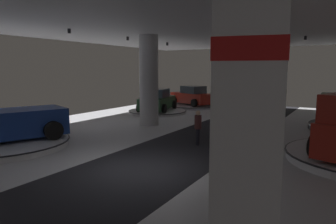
% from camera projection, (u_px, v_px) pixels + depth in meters
% --- Properties ---
extents(ground, '(24.00, 44.00, 0.06)m').
position_uv_depth(ground, '(139.00, 170.00, 10.86)').
color(ground, silver).
extents(ceiling_with_spotlights, '(24.00, 44.00, 0.39)m').
position_uv_depth(ceiling_with_spotlights, '(137.00, 4.00, 10.11)').
color(ceiling_with_spotlights, silver).
extents(column_left, '(1.17, 1.17, 5.50)m').
position_uv_depth(column_left, '(149.00, 81.00, 19.24)').
color(column_left, silver).
rests_on(column_left, ground).
extents(brand_sign_pylon, '(1.37, 0.90, 4.51)m').
position_uv_depth(brand_sign_pylon, '(247.00, 140.00, 5.04)').
color(brand_sign_pylon, slate).
rests_on(brand_sign_pylon, ground).
extents(display_platform_deep_left, '(4.87, 4.87, 0.23)m').
position_uv_depth(display_platform_deep_left, '(192.00, 106.00, 28.74)').
color(display_platform_deep_left, '#B7B7BC').
rests_on(display_platform_deep_left, ground).
extents(display_car_deep_left, '(4.57, 3.42, 1.71)m').
position_uv_depth(display_car_deep_left, '(192.00, 96.00, 28.60)').
color(display_car_deep_left, maroon).
rests_on(display_car_deep_left, display_platform_deep_left).
extents(display_platform_far_left, '(4.56, 4.56, 0.22)m').
position_uv_depth(display_platform_far_left, '(157.00, 112.00, 24.75)').
color(display_platform_far_left, silver).
rests_on(display_platform_far_left, ground).
extents(display_car_far_left, '(3.01, 4.51, 1.71)m').
position_uv_depth(display_car_far_left, '(157.00, 101.00, 24.61)').
color(display_car_far_left, '#2D5638').
rests_on(display_car_far_left, display_platform_far_left).
extents(display_platform_near_left, '(5.68, 5.68, 0.30)m').
position_uv_depth(display_platform_near_left, '(3.00, 144.00, 13.96)').
color(display_platform_near_left, silver).
rests_on(display_platform_near_left, ground).
extents(visitor_walking_near, '(0.32, 0.32, 1.59)m').
position_uv_depth(visitor_walking_near, '(215.00, 121.00, 15.48)').
color(visitor_walking_near, black).
rests_on(visitor_walking_near, ground).
extents(visitor_walking_far, '(0.32, 0.32, 1.59)m').
position_uv_depth(visitor_walking_far, '(198.00, 125.00, 14.30)').
color(visitor_walking_far, black).
rests_on(visitor_walking_far, ground).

